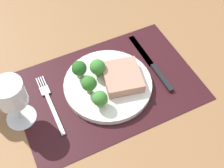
{
  "coord_description": "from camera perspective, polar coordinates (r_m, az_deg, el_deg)",
  "views": [
    {
      "loc": [
        -19.41,
        -42.84,
        65.15
      ],
      "look_at": [
        0.82,
        -0.83,
        1.9
      ],
      "focal_mm": 47.92,
      "sensor_mm": 36.0,
      "label": 1
    }
  ],
  "objects": [
    {
      "name": "wine_glass",
      "position": [
        0.71,
        -18.68,
        -2.14
      ],
      "size": [
        7.48,
        7.48,
        13.79
      ],
      "color": "silver",
      "rests_on": "ground_plane"
    },
    {
      "name": "knife",
      "position": [
        0.85,
        7.94,
        3.37
      ],
      "size": [
        1.8,
        23.0,
        0.8
      ],
      "rotation": [
        0.0,
        0.0,
        0.05
      ],
      "color": "black",
      "rests_on": "placemat"
    },
    {
      "name": "ground_plane",
      "position": [
        0.82,
        -0.77,
        -1.19
      ],
      "size": [
        140.0,
        110.0,
        3.0
      ],
      "primitive_type": "cube",
      "color": "brown"
    },
    {
      "name": "steak",
      "position": [
        0.78,
        1.96,
        1.36
      ],
      "size": [
        11.57,
        12.27,
        2.79
      ],
      "primitive_type": "cube",
      "rotation": [
        0.0,
        0.0,
        -0.22
      ],
      "color": "tan",
      "rests_on": "plate"
    },
    {
      "name": "broccoli_near_steak",
      "position": [
        0.78,
        -2.79,
        3.23
      ],
      "size": [
        4.15,
        4.15,
        5.3
      ],
      "color": "#5B8942",
      "rests_on": "plate"
    },
    {
      "name": "broccoli_back_left",
      "position": [
        0.74,
        -4.42,
        0.01
      ],
      "size": [
        3.86,
        3.86,
        5.59
      ],
      "color": "#5B8942",
      "rests_on": "plate"
    },
    {
      "name": "fork",
      "position": [
        0.78,
        -11.7,
        -3.61
      ],
      "size": [
        2.4,
        19.2,
        0.5
      ],
      "rotation": [
        0.0,
        0.0,
        0.0
      ],
      "color": "silver",
      "rests_on": "placemat"
    },
    {
      "name": "broccoli_front_edge",
      "position": [
        0.78,
        -6.28,
        2.92
      ],
      "size": [
        3.97,
        3.97,
        5.34
      ],
      "color": "#6B994C",
      "rests_on": "plate"
    },
    {
      "name": "placemat",
      "position": [
        0.8,
        -0.79,
        -0.51
      ],
      "size": [
        47.78,
        31.63,
        0.3
      ],
      "primitive_type": "cube",
      "color": "black",
      "rests_on": "ground_plane"
    },
    {
      "name": "broccoli_center",
      "position": [
        0.73,
        -2.33,
        -2.83
      ],
      "size": [
        3.85,
        3.85,
        4.95
      ],
      "color": "#5B8942",
      "rests_on": "plate"
    },
    {
      "name": "plate",
      "position": [
        0.79,
        -0.79,
        -0.11
      ],
      "size": [
        23.44,
        23.44,
        1.6
      ],
      "primitive_type": "cylinder",
      "color": "silver",
      "rests_on": "placemat"
    }
  ]
}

